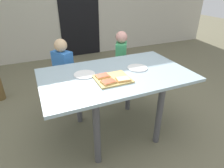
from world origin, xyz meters
TOP-DOWN VIEW (x-y plane):
  - ground_plane at (0.00, 0.00)m, footprint 16.00×16.00m
  - house_door at (0.38, 2.79)m, footprint 0.90×0.02m
  - dining_table at (0.00, 0.00)m, footprint 1.51×0.90m
  - cutting_board at (-0.09, -0.11)m, footprint 0.33×0.28m
  - pizza_slice_near_left at (-0.15, -0.18)m, footprint 0.14×0.11m
  - pizza_slice_far_left at (-0.16, -0.04)m, footprint 0.13×0.10m
  - pizza_slice_near_right at (-0.01, -0.18)m, footprint 0.14×0.11m
  - plate_white_left at (-0.30, 0.09)m, footprint 0.22×0.22m
  - plate_white_right at (0.27, 0.03)m, footprint 0.22×0.22m
  - child_left at (-0.42, 0.66)m, footprint 0.25×0.28m
  - child_right at (0.41, 0.71)m, footprint 0.24×0.28m

SIDE VIEW (x-z plane):
  - ground_plane at x=0.00m, z-range 0.00..0.00m
  - child_left at x=-0.42m, z-range 0.06..1.05m
  - child_right at x=0.41m, z-range 0.06..1.05m
  - dining_table at x=0.00m, z-range 0.27..1.02m
  - plate_white_left at x=-0.30m, z-range 0.75..0.76m
  - plate_white_right at x=0.27m, z-range 0.75..0.76m
  - cutting_board at x=-0.09m, z-range 0.75..0.76m
  - pizza_slice_near_left at x=-0.15m, z-range 0.76..0.78m
  - pizza_slice_far_left at x=-0.16m, z-range 0.76..0.78m
  - pizza_slice_near_right at x=-0.01m, z-range 0.76..0.78m
  - house_door at x=0.38m, z-range 0.00..2.00m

